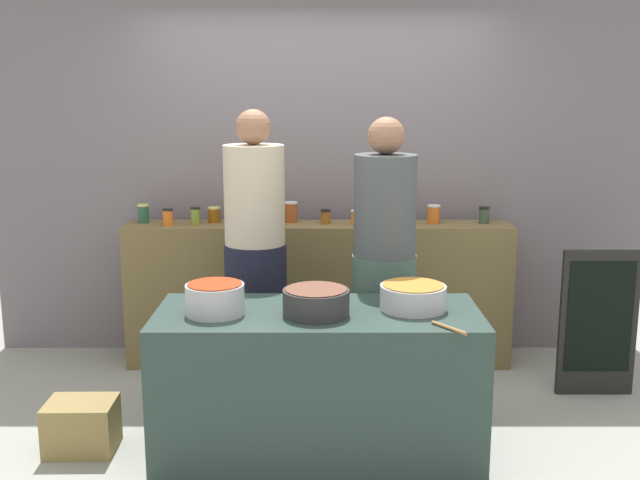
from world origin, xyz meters
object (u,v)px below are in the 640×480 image
(preserve_jar_6, at_px, (293,212))
(cooking_pot_center, at_px, (318,302))
(preserve_jar_8, at_px, (358,217))
(chalkboard_sign, at_px, (600,323))
(preserve_jar_13, at_px, (486,215))
(cooking_pot_right, at_px, (415,297))
(preserve_jar_10, at_px, (389,217))
(bread_crate, at_px, (84,426))
(wooden_spoon, at_px, (451,328))
(preserve_jar_7, at_px, (328,217))
(preserve_jar_12, at_px, (435,214))
(preserve_jar_5, at_px, (278,214))
(preserve_jar_1, at_px, (170,217))
(preserve_jar_2, at_px, (197,216))
(preserve_jar_9, at_px, (373,215))
(cook_in_cap, at_px, (386,282))
(cook_with_tongs, at_px, (257,271))
(preserve_jar_4, at_px, (241,216))
(preserve_jar_11, at_px, (401,215))
(preserve_jar_3, at_px, (216,215))
(cooking_pot_left, at_px, (217,299))
(preserve_jar_0, at_px, (145,213))

(preserve_jar_6, relative_size, cooking_pot_center, 0.43)
(preserve_jar_8, distance_m, chalkboard_sign, 1.73)
(preserve_jar_13, relative_size, cooking_pot_right, 0.33)
(preserve_jar_10, relative_size, bread_crate, 0.29)
(preserve_jar_6, xyz_separation_m, preserve_jar_10, (0.67, -0.08, -0.02))
(preserve_jar_13, xyz_separation_m, wooden_spoon, (-0.53, -1.73, -0.26))
(preserve_jar_7, relative_size, chalkboard_sign, 0.11)
(preserve_jar_8, bearing_deg, preserve_jar_6, 170.23)
(preserve_jar_8, distance_m, preserve_jar_12, 0.55)
(preserve_jar_5, height_order, preserve_jar_10, preserve_jar_5)
(preserve_jar_1, xyz_separation_m, preserve_jar_5, (0.74, 0.13, 0.00))
(preserve_jar_2, distance_m, preserve_jar_13, 2.02)
(preserve_jar_9, xyz_separation_m, cook_in_cap, (0.03, -0.76, -0.28))
(chalkboard_sign, bearing_deg, preserve_jar_7, 161.00)
(cook_with_tongs, bearing_deg, cook_in_cap, -15.54)
(preserve_jar_7, distance_m, preserve_jar_8, 0.22)
(preserve_jar_2, distance_m, preserve_jar_5, 0.56)
(preserve_jar_4, xyz_separation_m, cooking_pot_center, (0.54, -1.46, -0.20))
(preserve_jar_7, xyz_separation_m, cooking_pot_right, (0.45, -1.37, -0.20))
(cook_with_tongs, bearing_deg, preserve_jar_2, 128.60)
(cooking_pot_center, distance_m, bread_crate, 1.48)
(preserve_jar_1, bearing_deg, preserve_jar_9, -0.47)
(preserve_jar_4, xyz_separation_m, preserve_jar_11, (1.12, 0.07, -0.01))
(preserve_jar_9, height_order, cooking_pot_right, preserve_jar_9)
(preserve_jar_10, relative_size, preserve_jar_11, 1.07)
(preserve_jar_12, bearing_deg, preserve_jar_8, -175.76)
(preserve_jar_3, distance_m, preserve_jar_5, 0.43)
(preserve_jar_7, xyz_separation_m, cook_with_tongs, (-0.44, -0.62, -0.24))
(preserve_jar_9, distance_m, cooking_pot_left, 1.65)
(wooden_spoon, bearing_deg, preserve_jar_13, 72.98)
(preserve_jar_0, relative_size, cooking_pot_right, 0.38)
(preserve_jar_3, relative_size, preserve_jar_4, 0.94)
(preserve_jar_6, distance_m, preserve_jar_10, 0.68)
(preserve_jar_1, bearing_deg, cook_in_cap, -28.19)
(chalkboard_sign, bearing_deg, cook_with_tongs, -179.48)
(preserve_jar_0, height_order, cook_with_tongs, cook_with_tongs)
(preserve_jar_1, relative_size, bread_crate, 0.31)
(preserve_jar_5, distance_m, cooking_pot_left, 1.55)
(cooking_pot_right, bearing_deg, preserve_jar_11, 87.02)
(preserve_jar_8, relative_size, chalkboard_sign, 0.11)
(preserve_jar_3, xyz_separation_m, preserve_jar_11, (1.31, -0.01, -0.00))
(preserve_jar_2, xyz_separation_m, cooking_pot_left, (0.33, -1.42, -0.19))
(preserve_jar_3, xyz_separation_m, preserve_jar_10, (1.21, -0.08, -0.00))
(preserve_jar_1, bearing_deg, preserve_jar_11, 4.01)
(preserve_jar_12, bearing_deg, preserve_jar_4, -178.39)
(preserve_jar_11, xyz_separation_m, preserve_jar_13, (0.59, -0.02, 0.01))
(preserve_jar_0, xyz_separation_m, preserve_jar_10, (1.71, -0.06, -0.01))
(preserve_jar_12, relative_size, chalkboard_sign, 0.14)
(preserve_jar_11, bearing_deg, preserve_jar_8, -167.68)
(cooking_pot_center, bearing_deg, preserve_jar_4, 110.45)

